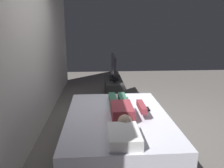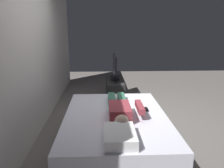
% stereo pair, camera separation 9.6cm
% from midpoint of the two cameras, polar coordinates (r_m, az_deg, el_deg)
% --- Properties ---
extents(ground_plane, '(10.00, 10.00, 0.00)m').
position_cam_midpoint_polar(ground_plane, '(4.01, 4.39, -11.13)').
color(ground_plane, slate).
extents(back_wall, '(6.40, 0.10, 2.80)m').
position_cam_midpoint_polar(back_wall, '(4.14, -17.76, 9.25)').
color(back_wall, silver).
rests_on(back_wall, ground).
extents(bed, '(2.08, 1.49, 0.54)m').
position_cam_midpoint_polar(bed, '(3.24, 1.79, -12.51)').
color(bed, '#333338').
rests_on(bed, ground).
extents(pillow, '(0.48, 0.34, 0.12)m').
position_cam_midpoint_polar(pillow, '(2.45, 3.16, -13.23)').
color(pillow, white).
rests_on(pillow, bed).
extents(person, '(1.26, 0.46, 0.18)m').
position_cam_midpoint_polar(person, '(3.12, 2.97, -6.39)').
color(person, '#993842').
rests_on(person, bed).
extents(remote, '(0.15, 0.04, 0.02)m').
position_cam_midpoint_polar(remote, '(3.35, 9.65, -6.42)').
color(remote, black).
rests_on(remote, bed).
extents(tv_stand, '(1.10, 0.40, 0.50)m').
position_cam_midpoint_polar(tv_stand, '(5.37, 1.21, -1.44)').
color(tv_stand, '#2D2D2D').
rests_on(tv_stand, ground).
extents(tv, '(0.88, 0.20, 0.59)m').
position_cam_midpoint_polar(tv, '(5.25, 1.24, 4.18)').
color(tv, black).
rests_on(tv, tv_stand).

